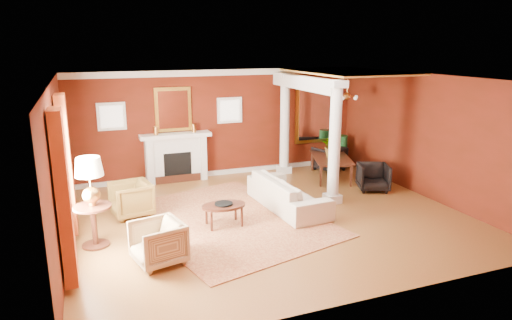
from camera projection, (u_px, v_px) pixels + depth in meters
name	position (u px, v px, depth m)	size (l,w,h in m)	color
ground	(269.00, 216.00, 9.69)	(8.00, 8.00, 0.00)	brown
room_shell	(270.00, 123.00, 9.19)	(8.04, 7.04, 2.92)	#58170C
fireplace	(176.00, 157.00, 12.08)	(1.85, 0.42, 1.29)	silver
overmantel_mirror	(173.00, 109.00, 11.89)	(0.95, 0.07, 1.15)	gold
flank_window_left	(112.00, 116.00, 11.39)	(0.70, 0.07, 0.70)	silver
flank_window_right	(230.00, 110.00, 12.46)	(0.70, 0.07, 0.70)	silver
left_window	(64.00, 179.00, 7.44)	(0.21, 2.55, 2.60)	white
column_front	(335.00, 142.00, 10.19)	(0.36, 0.36, 2.80)	silver
column_back	(285.00, 123.00, 12.64)	(0.36, 0.36, 2.80)	silver
header_beam	(304.00, 83.00, 11.35)	(0.30, 3.20, 0.32)	silver
amber_ceiling	(347.00, 72.00, 11.55)	(2.30, 3.40, 0.04)	gold
dining_mirror	(316.00, 114.00, 13.43)	(1.30, 0.07, 1.70)	gold
chandelier	(347.00, 96.00, 11.77)	(0.60, 0.62, 0.75)	#C2873D
crown_trim	(220.00, 73.00, 12.12)	(8.00, 0.08, 0.16)	silver
base_trim	(222.00, 172.00, 12.80)	(8.00, 0.08, 0.12)	silver
rug	(227.00, 220.00, 9.49)	(3.27, 4.36, 0.02)	maroon
sofa	(288.00, 188.00, 10.09)	(2.40, 0.70, 0.94)	beige
armchair_leopard	(131.00, 198.00, 9.64)	(0.79, 0.74, 0.81)	black
armchair_stripe	(158.00, 241.00, 7.54)	(0.77, 0.73, 0.80)	tan
coffee_table	(224.00, 207.00, 9.09)	(0.89, 0.89, 0.45)	black
coffee_book	(220.00, 199.00, 9.05)	(0.18, 0.02, 0.24)	black
side_table	(91.00, 186.00, 8.00)	(0.66, 0.66, 1.66)	black
dining_table	(332.00, 161.00, 12.35)	(1.71, 0.60, 0.95)	black
dining_chair_near	(373.00, 176.00, 11.34)	(0.72, 0.68, 0.74)	black
dining_chair_far	(329.00, 157.00, 13.16)	(0.75, 0.71, 0.77)	black
green_urn	(341.00, 155.00, 13.46)	(0.41, 0.41, 0.97)	#16451F
potted_plant	(332.00, 135.00, 12.14)	(0.56, 0.62, 0.48)	#26591E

